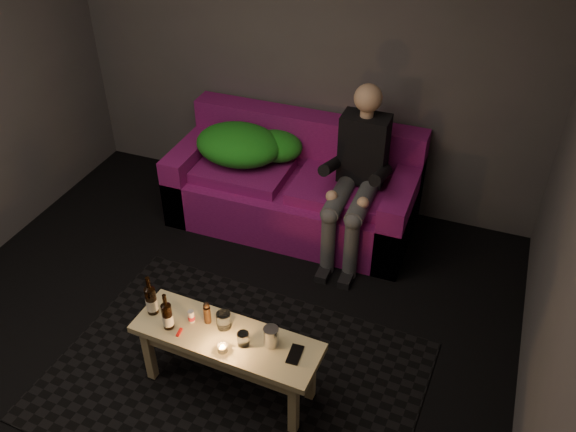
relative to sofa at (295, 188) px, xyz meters
name	(u,v)px	position (x,y,z in m)	size (l,w,h in m)	color
floor	(183,373)	(-0.09, -1.82, -0.31)	(4.50, 4.50, 0.00)	black
room	(195,109)	(-0.09, -1.35, 1.34)	(4.50, 4.50, 4.50)	silver
rug	(234,380)	(0.24, -1.75, -0.30)	(2.26, 1.65, 0.01)	black
sofa	(295,188)	(0.00, 0.00, 0.00)	(1.98, 0.89, 0.85)	#791063
green_blanket	(246,145)	(-0.43, -0.01, 0.33)	(0.87, 0.59, 0.30)	green
person	(357,172)	(0.55, -0.16, 0.38)	(0.36, 0.82, 1.32)	black
coffee_table	(227,345)	(0.24, -1.80, 0.07)	(1.15, 0.42, 0.46)	tan
beer_bottle_a	(151,300)	(-0.26, -1.79, 0.26)	(0.07, 0.07, 0.28)	black
beer_bottle_b	(167,315)	(-0.11, -1.86, 0.25)	(0.06, 0.06, 0.25)	black
salt_shaker	(191,316)	(0.00, -1.77, 0.20)	(0.04, 0.04, 0.08)	silver
pepper_mill	(207,315)	(0.09, -1.74, 0.21)	(0.04, 0.04, 0.12)	black
tumbler_back	(224,320)	(0.20, -1.74, 0.21)	(0.09, 0.09, 0.10)	white
tealight	(222,348)	(0.27, -1.92, 0.18)	(0.06, 0.06, 0.04)	white
tumbler_front	(243,339)	(0.36, -1.83, 0.20)	(0.07, 0.07, 0.09)	white
steel_cup	(271,336)	(0.51, -1.77, 0.22)	(0.09, 0.09, 0.12)	#B7B9BF
smartphone	(295,354)	(0.66, -1.80, 0.16)	(0.07, 0.14, 0.01)	black
red_lighter	(179,332)	(-0.03, -1.88, 0.16)	(0.02, 0.06, 0.01)	red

